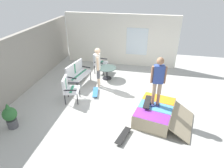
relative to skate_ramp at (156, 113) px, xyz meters
name	(u,v)px	position (x,y,z in m)	size (l,w,h in m)	color
ground_plane	(115,102)	(0.81, 1.55, -0.30)	(12.00, 12.00, 0.10)	#B2B2AD
back_wall_cinderblock	(19,65)	(0.81, 5.55, 0.94)	(9.00, 0.20, 2.38)	gray
house_facade	(121,40)	(4.61, 2.04, 1.10)	(0.23, 6.00, 2.71)	white
skate_ramp	(156,113)	(0.00, 0.00, 0.00)	(1.93, 2.09, 0.51)	tan
patio_bench	(77,72)	(1.77, 3.49, 0.36)	(1.33, 0.77, 1.02)	black
patio_chair_near_house	(99,61)	(3.28, 2.90, 0.36)	(0.69, 0.63, 1.02)	black
patio_chair_by_wall	(69,87)	(0.44, 3.31, 0.36)	(0.72, 0.67, 1.02)	black
patio_table	(107,71)	(2.62, 2.33, 0.15)	(0.90, 0.90, 0.57)	black
person_watching	(98,65)	(1.76, 2.49, 0.80)	(0.47, 0.29, 1.78)	silver
person_skater	(158,79)	(0.09, 0.06, 1.25)	(0.27, 0.48, 1.70)	navy
skateboard_by_bench	(95,92)	(1.15, 2.48, -0.17)	(0.82, 0.37, 0.10)	#3372B2
skateboard_spare	(123,135)	(-1.12, 0.93, -0.17)	(0.82, 0.41, 0.10)	black
skateboard_on_ramp	(147,102)	(0.10, 0.31, 0.34)	(0.81, 0.27, 0.10)	black
potted_plant	(10,115)	(-1.39, 4.50, 0.21)	(0.44, 0.44, 0.92)	#515156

